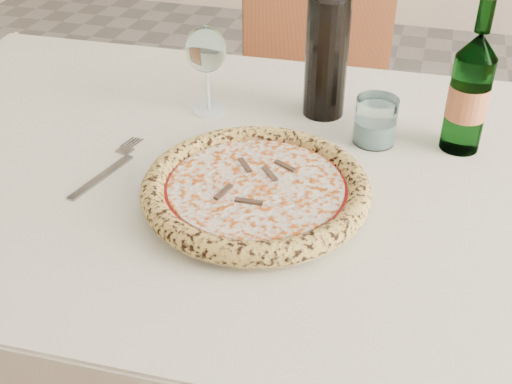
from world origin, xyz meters
TOP-DOWN VIEW (x-y plane):
  - dining_table at (-0.05, 0.13)m, footprint 1.52×0.93m
  - chair_far at (-0.10, 0.89)m, footprint 0.55×0.55m
  - plate at (-0.05, 0.03)m, footprint 0.30×0.30m
  - pizza at (-0.05, 0.03)m, footprint 0.34×0.34m
  - fork at (-0.30, 0.05)m, footprint 0.05×0.20m
  - wine_glass at (-0.22, 0.29)m, footprint 0.07×0.07m
  - tumbler at (0.09, 0.26)m, footprint 0.07×0.07m
  - beer_bottle at (0.24, 0.28)m, footprint 0.07×0.07m
  - wine_bottle at (-0.01, 0.34)m, footprint 0.08×0.08m

SIDE VIEW (x-z plane):
  - chair_far at x=-0.10m, z-range 0.07..1.00m
  - dining_table at x=-0.05m, z-range 0.29..1.05m
  - fork at x=-0.30m, z-range 0.76..0.76m
  - plate at x=-0.05m, z-range 0.76..0.77m
  - pizza at x=-0.05m, z-range 0.76..0.80m
  - tumbler at x=0.09m, z-range 0.75..0.83m
  - beer_bottle at x=0.24m, z-range 0.73..0.99m
  - wine_glass at x=-0.22m, z-range 0.79..0.96m
  - wine_bottle at x=-0.01m, z-range 0.73..1.04m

